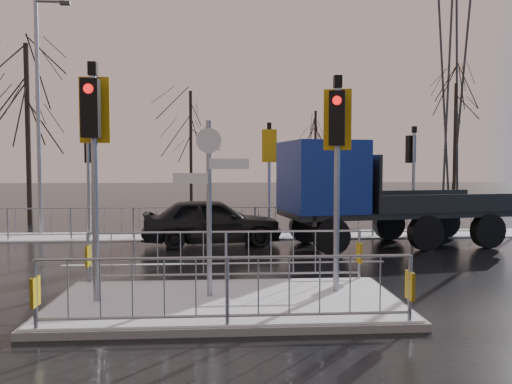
{
  "coord_description": "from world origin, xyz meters",
  "views": [
    {
      "loc": [
        -0.05,
        -8.49,
        2.46
      ],
      "look_at": [
        0.73,
        3.43,
        1.8
      ],
      "focal_mm": 35.0,
      "sensor_mm": 36.0,
      "label": 1
    }
  ],
  "objects": [
    {
      "name": "ground",
      "position": [
        0.0,
        0.0,
        0.0
      ],
      "size": [
        120.0,
        120.0,
        0.0
      ],
      "primitive_type": "plane",
      "color": "black",
      "rests_on": "ground"
    },
    {
      "name": "snow_verge",
      "position": [
        0.0,
        8.6,
        0.02
      ],
      "size": [
        30.0,
        2.0,
        0.04
      ],
      "primitive_type": "cube",
      "color": "white",
      "rests_on": "ground"
    },
    {
      "name": "lane_markings",
      "position": [
        0.0,
        -0.33,
        0.0
      ],
      "size": [
        8.0,
        11.38,
        0.01
      ],
      "color": "silver",
      "rests_on": "ground"
    },
    {
      "name": "traffic_island",
      "position": [
        -0.01,
        0.01,
        0.39
      ],
      "size": [
        6.0,
        3.04,
        4.15
      ],
      "color": "slate",
      "rests_on": "ground"
    },
    {
      "name": "far_kerb_fixtures",
      "position": [
        0.29,
        8.09,
        1.02
      ],
      "size": [
        18.0,
        0.65,
        3.83
      ],
      "color": "gray",
      "rests_on": "ground"
    },
    {
      "name": "car_far_lane",
      "position": [
        -0.39,
        6.78,
        0.72
      ],
      "size": [
        4.41,
        2.17,
        1.45
      ],
      "primitive_type": "imported",
      "rotation": [
        0.0,
        0.0,
        1.68
      ],
      "color": "black",
      "rests_on": "ground"
    },
    {
      "name": "flatbed_truck",
      "position": [
        3.76,
        6.05,
        1.67
      ],
      "size": [
        7.07,
        3.53,
        3.13
      ],
      "color": "black",
      "rests_on": "ground"
    },
    {
      "name": "tree_near_b",
      "position": [
        -8.0,
        12.5,
        5.15
      ],
      "size": [
        4.0,
        4.0,
        7.55
      ],
      "color": "black",
      "rests_on": "ground"
    },
    {
      "name": "tree_far_a",
      "position": [
        -2.0,
        22.0,
        4.82
      ],
      "size": [
        3.75,
        3.75,
        7.08
      ],
      "color": "black",
      "rests_on": "ground"
    },
    {
      "name": "tree_far_b",
      "position": [
        6.0,
        24.0,
        4.18
      ],
      "size": [
        3.25,
        3.25,
        6.14
      ],
      "color": "black",
      "rests_on": "ground"
    },
    {
      "name": "tree_far_c",
      "position": [
        14.0,
        21.0,
        5.15
      ],
      "size": [
        4.0,
        4.0,
        7.55
      ],
      "color": "black",
      "rests_on": "ground"
    },
    {
      "name": "street_lamp_left",
      "position": [
        -6.43,
        9.5,
        4.49
      ],
      "size": [
        1.25,
        0.18,
        8.2
      ],
      "color": "gray",
      "rests_on": "ground"
    },
    {
      "name": "pylon_wires",
      "position": [
        16.88,
        30.0,
        11.03
      ],
      "size": [
        70.0,
        2.38,
        19.97
      ],
      "color": "#2D3033",
      "rests_on": "ground"
    }
  ]
}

